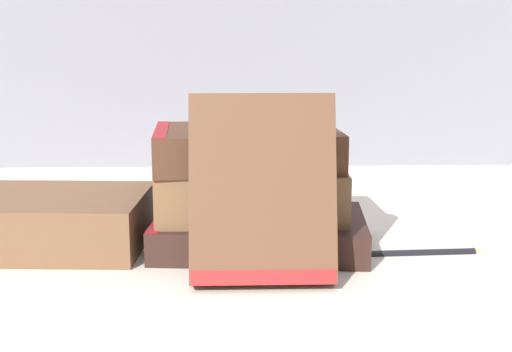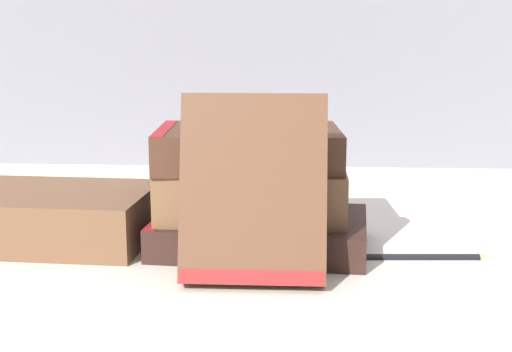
{
  "view_description": "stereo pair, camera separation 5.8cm",
  "coord_description": "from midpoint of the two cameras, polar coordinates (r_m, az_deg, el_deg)",
  "views": [
    {
      "loc": [
        -0.03,
        -0.64,
        0.2
      ],
      "look_at": [
        -0.01,
        0.01,
        0.07
      ],
      "focal_mm": 50.0,
      "sensor_mm": 36.0,
      "label": 1
    },
    {
      "loc": [
        0.03,
        -0.64,
        0.2
      ],
      "look_at": [
        -0.01,
        0.01,
        0.07
      ],
      "focal_mm": 50.0,
      "sensor_mm": 36.0,
      "label": 2
    }
  ],
  "objects": [
    {
      "name": "ground_plane",
      "position": [
        0.67,
        -1.62,
        -6.25
      ],
      "size": [
        3.0,
        3.0,
        0.0
      ],
      "primitive_type": "plane",
      "color": "silver"
    },
    {
      "name": "book_flat_bottom",
      "position": [
        0.69,
        -2.51,
        -4.53
      ],
      "size": [
        0.21,
        0.15,
        0.03
      ],
      "rotation": [
        0.0,
        0.0,
        -0.09
      ],
      "color": "#331E19",
      "rests_on": "ground_plane"
    },
    {
      "name": "book_flat_middle",
      "position": [
        0.69,
        -3.2,
        -1.13
      ],
      "size": [
        0.18,
        0.13,
        0.05
      ],
      "rotation": [
        0.0,
        0.0,
        -0.01
      ],
      "color": "brown",
      "rests_on": "book_flat_bottom"
    },
    {
      "name": "book_flat_top",
      "position": [
        0.68,
        -3.66,
        2.27
      ],
      "size": [
        0.18,
        0.13,
        0.04
      ],
      "rotation": [
        0.0,
        0.0,
        0.05
      ],
      "color": "#4C2D1E",
      "rests_on": "book_flat_middle"
    },
    {
      "name": "book_side_left",
      "position": [
        0.73,
        -20.43,
        -3.39
      ],
      "size": [
        0.24,
        0.15,
        0.05
      ],
      "rotation": [
        0.0,
        0.0,
        -0.06
      ],
      "color": "brown",
      "rests_on": "ground_plane"
    },
    {
      "name": "book_leaning_front",
      "position": [
        0.58,
        -2.33,
        -1.58
      ],
      "size": [
        0.12,
        0.07,
        0.16
      ],
      "rotation": [
        -0.26,
        0.0,
        0.0
      ],
      "color": "brown",
      "rests_on": "ground_plane"
    },
    {
      "name": "pocket_watch",
      "position": [
        0.68,
        -1.88,
        4.1
      ],
      "size": [
        0.05,
        0.05,
        0.01
      ],
      "color": "silver",
      "rests_on": "book_flat_top"
    },
    {
      "name": "reading_glasses",
      "position": [
        0.86,
        -6.02,
        -2.28
      ],
      "size": [
        0.11,
        0.07,
        0.0
      ],
      "rotation": [
        0.0,
        0.0,
        0.23
      ],
      "color": "#4C3828",
      "rests_on": "ground_plane"
    },
    {
      "name": "fountain_pen",
      "position": [
        0.68,
        10.62,
        -5.84
      ],
      "size": [
        0.14,
        0.02,
        0.01
      ],
      "rotation": [
        0.0,
        0.0,
        0.06
      ],
      "color": "black",
      "rests_on": "ground_plane"
    }
  ]
}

